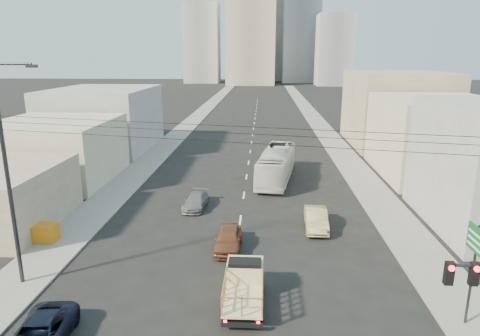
# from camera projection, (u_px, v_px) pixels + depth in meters

# --- Properties ---
(sidewalk_left) EXTENTS (3.50, 180.00, 0.12)m
(sidewalk_left) POSITION_uv_depth(u_px,v_px,m) (198.00, 116.00, 87.30)
(sidewalk_left) COLOR slate
(sidewalk_left) RESTS_ON ground
(sidewalk_right) EXTENTS (3.50, 180.00, 0.12)m
(sidewalk_right) POSITION_uv_depth(u_px,v_px,m) (313.00, 117.00, 86.06)
(sidewalk_right) COLOR slate
(sidewalk_right) RESTS_ON ground
(lane_dashes) EXTENTS (0.15, 104.00, 0.01)m
(lane_dashes) POSITION_uv_depth(u_px,v_px,m) (253.00, 132.00, 70.29)
(lane_dashes) COLOR silver
(lane_dashes) RESTS_ON ground
(flatbed_pickup) EXTENTS (1.95, 4.41, 1.90)m
(flatbed_pickup) POSITION_uv_depth(u_px,v_px,m) (244.00, 283.00, 21.51)
(flatbed_pickup) COLOR beige
(flatbed_pickup) RESTS_ON ground
(navy_pickup) EXTENTS (2.53, 4.84, 1.30)m
(navy_pickup) POSITION_uv_depth(u_px,v_px,m) (39.00, 336.00, 18.19)
(navy_pickup) COLOR black
(navy_pickup) RESTS_ON ground
(city_bus) EXTENTS (4.38, 11.67, 3.17)m
(city_bus) POSITION_uv_depth(u_px,v_px,m) (276.00, 164.00, 42.87)
(city_bus) COLOR silver
(city_bus) RESTS_ON ground
(sedan_brown) EXTENTS (1.67, 4.12, 1.40)m
(sedan_brown) POSITION_uv_depth(u_px,v_px,m) (228.00, 239.00, 27.64)
(sedan_brown) COLOR brown
(sedan_brown) RESTS_ON ground
(sedan_tan) EXTENTS (1.70, 4.44, 1.44)m
(sedan_tan) POSITION_uv_depth(u_px,v_px,m) (316.00, 219.00, 30.95)
(sedan_tan) COLOR tan
(sedan_tan) RESTS_ON ground
(sedan_grey) EXTENTS (1.90, 4.14, 1.17)m
(sedan_grey) POSITION_uv_depth(u_px,v_px,m) (196.00, 201.00, 35.10)
(sedan_grey) COLOR slate
(sedan_grey) RESTS_ON ground
(green_sign) EXTENTS (0.18, 1.60, 5.00)m
(green_sign) POSITION_uv_depth(u_px,v_px,m) (475.00, 251.00, 19.04)
(green_sign) COLOR #2D2D33
(green_sign) RESTS_ON ground
(streetlamp_left) EXTENTS (2.36, 0.25, 12.00)m
(streetlamp_left) POSITION_uv_depth(u_px,v_px,m) (9.00, 171.00, 21.95)
(streetlamp_left) COLOR #2D2D33
(streetlamp_left) RESTS_ON ground
(overhead_wires) EXTENTS (23.01, 5.02, 0.72)m
(overhead_wires) POSITION_uv_depth(u_px,v_px,m) (225.00, 133.00, 18.29)
(overhead_wires) COLOR black
(overhead_wires) RESTS_ON ground
(crate_stack) EXTENTS (1.80, 1.20, 1.14)m
(crate_stack) POSITION_uv_depth(u_px,v_px,m) (43.00, 233.00, 28.62)
(crate_stack) COLOR #C76F12
(crate_stack) RESTS_ON sidewalk_left
(bldg_right_mid) EXTENTS (11.00, 14.00, 8.00)m
(bldg_right_mid) POSITION_uv_depth(u_px,v_px,m) (436.00, 137.00, 44.11)
(bldg_right_mid) COLOR #B6AC92
(bldg_right_mid) RESTS_ON ground
(bldg_right_far) EXTENTS (12.00, 16.00, 10.00)m
(bldg_right_far) POSITION_uv_depth(u_px,v_px,m) (396.00, 109.00, 59.27)
(bldg_right_far) COLOR gray
(bldg_right_far) RESTS_ON ground
(bldg_left_mid) EXTENTS (11.00, 12.00, 6.00)m
(bldg_left_mid) POSITION_uv_depth(u_px,v_px,m) (55.00, 151.00, 42.54)
(bldg_left_mid) COLOR #B6AC92
(bldg_left_mid) RESTS_ON ground
(bldg_left_far) EXTENTS (12.00, 16.00, 8.00)m
(bldg_left_far) POSITION_uv_depth(u_px,v_px,m) (104.00, 119.00, 56.78)
(bldg_left_far) COLOR gray
(bldg_left_far) RESTS_ON ground
(high_rise_tower) EXTENTS (20.00, 20.00, 60.00)m
(high_rise_tower) POSITION_uv_depth(u_px,v_px,m) (251.00, 10.00, 175.73)
(high_rise_tower) COLOR gray
(high_rise_tower) RESTS_ON ground
(midrise_ne) EXTENTS (16.00, 16.00, 40.00)m
(midrise_ne) POSITION_uv_depth(u_px,v_px,m) (301.00, 37.00, 191.61)
(midrise_ne) COLOR gray
(midrise_ne) RESTS_ON ground
(midrise_nw) EXTENTS (15.00, 15.00, 34.00)m
(midrise_nw) POSITION_uv_depth(u_px,v_px,m) (202.00, 44.00, 189.87)
(midrise_nw) COLOR gray
(midrise_nw) RESTS_ON ground
(midrise_back) EXTENTS (18.00, 18.00, 44.00)m
(midrise_back) POSITION_uv_depth(u_px,v_px,m) (273.00, 34.00, 206.21)
(midrise_back) COLOR gray
(midrise_back) RESTS_ON ground
(midrise_east) EXTENTS (14.00, 14.00, 28.00)m
(midrise_east) POSITION_uv_depth(u_px,v_px,m) (334.00, 50.00, 173.21)
(midrise_east) COLOR gray
(midrise_east) RESTS_ON ground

